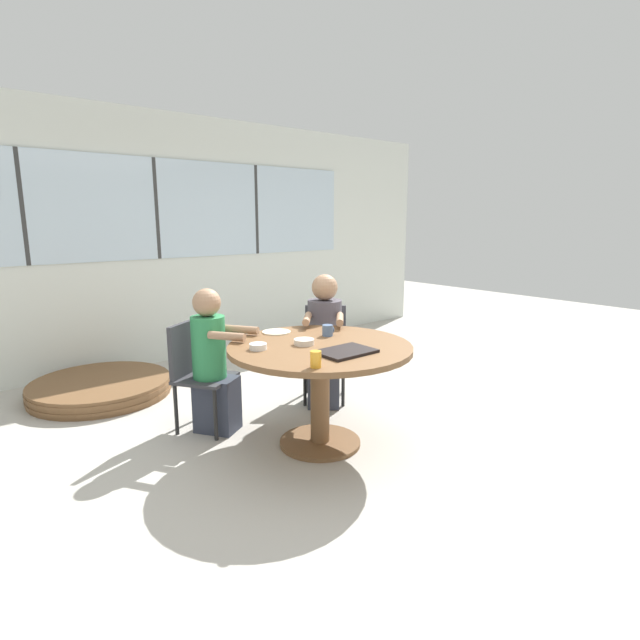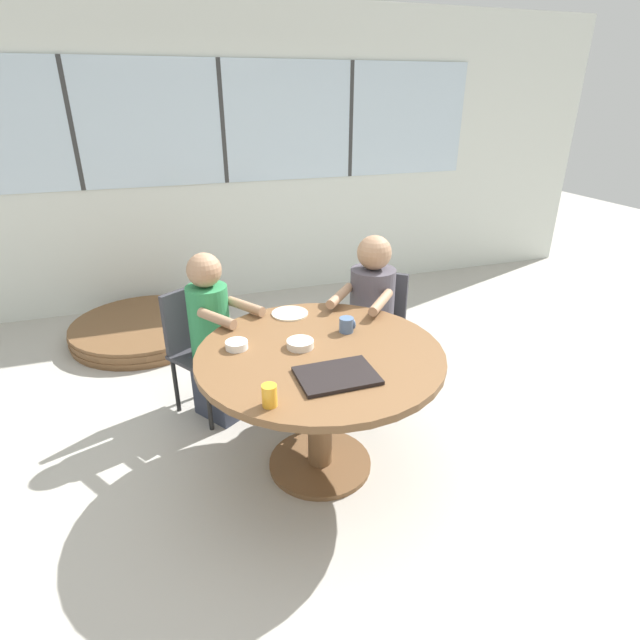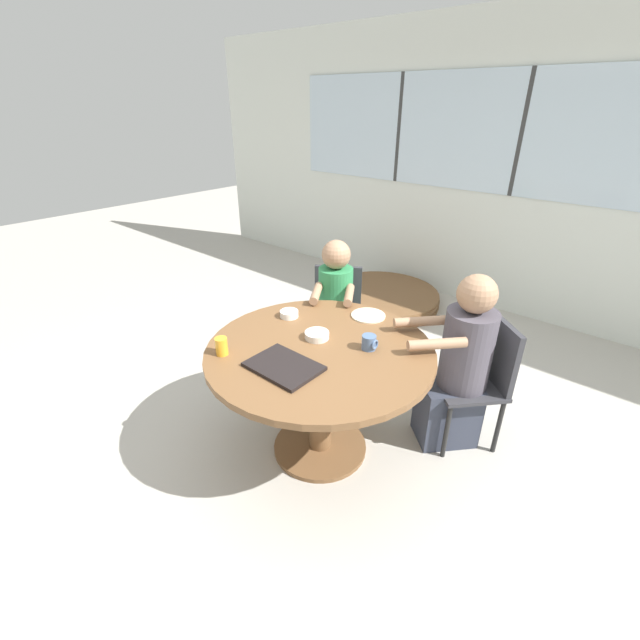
% 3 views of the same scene
% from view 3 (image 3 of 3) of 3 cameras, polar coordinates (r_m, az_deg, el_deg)
% --- Properties ---
extents(ground_plane, '(16.00, 16.00, 0.00)m').
position_cam_3_polar(ground_plane, '(2.93, 0.00, -16.63)').
color(ground_plane, '#B2ADA3').
extents(wall_back_with_windows, '(8.40, 0.08, 2.80)m').
position_cam_3_polar(wall_back_with_windows, '(4.73, 24.64, 17.62)').
color(wall_back_with_windows, silver).
rests_on(wall_back_with_windows, ground_plane).
extents(dining_table, '(1.32, 1.32, 0.76)m').
position_cam_3_polar(dining_table, '(2.55, 0.00, -6.81)').
color(dining_table, brown).
rests_on(dining_table, ground_plane).
extents(chair_for_woman_green_shirt, '(0.55, 0.55, 0.85)m').
position_cam_3_polar(chair_for_woman_green_shirt, '(3.49, 2.24, 1.31)').
color(chair_for_woman_green_shirt, '#333338').
rests_on(chair_for_woman_green_shirt, ground_plane).
extents(chair_for_man_blue_shirt, '(0.57, 0.57, 0.85)m').
position_cam_3_polar(chair_for_man_blue_shirt, '(2.90, 20.85, -6.54)').
color(chair_for_man_blue_shirt, '#333338').
rests_on(chair_for_man_blue_shirt, ground_plane).
extents(person_woman_green_shirt, '(0.48, 0.54, 1.13)m').
position_cam_3_polar(person_woman_green_shirt, '(3.33, 1.98, 0.54)').
color(person_woman_green_shirt, '#333847').
rests_on(person_woman_green_shirt, ground_plane).
extents(person_man_blue_shirt, '(0.59, 0.61, 1.17)m').
position_cam_3_polar(person_man_blue_shirt, '(2.81, 17.97, -6.37)').
color(person_man_blue_shirt, '#333847').
rests_on(person_man_blue_shirt, ground_plane).
extents(food_tray_dark, '(0.38, 0.27, 0.02)m').
position_cam_3_polar(food_tray_dark, '(2.29, -4.84, -6.17)').
color(food_tray_dark, black).
rests_on(food_tray_dark, dining_table).
extents(coffee_mug, '(0.09, 0.08, 0.09)m').
position_cam_3_polar(coffee_mug, '(2.45, 6.59, -2.99)').
color(coffee_mug, slate).
rests_on(coffee_mug, dining_table).
extents(juice_glass, '(0.07, 0.07, 0.10)m').
position_cam_3_polar(juice_glass, '(2.44, -12.99, -3.43)').
color(juice_glass, gold).
rests_on(juice_glass, dining_table).
extents(bowl_white_shallow, '(0.15, 0.15, 0.04)m').
position_cam_3_polar(bowl_white_shallow, '(2.55, -0.41, -2.03)').
color(bowl_white_shallow, silver).
rests_on(bowl_white_shallow, dining_table).
extents(bowl_cereal, '(0.12, 0.12, 0.04)m').
position_cam_3_polar(bowl_cereal, '(2.81, -4.13, 0.83)').
color(bowl_cereal, white).
rests_on(bowl_cereal, dining_table).
extents(plate_tortillas, '(0.22, 0.22, 0.01)m').
position_cam_3_polar(plate_tortillas, '(2.83, 6.45, 0.60)').
color(plate_tortillas, beige).
rests_on(plate_tortillas, dining_table).
extents(folded_table_stack, '(1.28, 1.28, 0.15)m').
position_cam_3_polar(folded_table_stack, '(4.80, 8.05, 2.95)').
color(folded_table_stack, brown).
rests_on(folded_table_stack, ground_plane).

